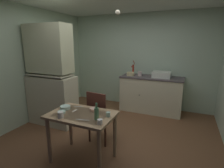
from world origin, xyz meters
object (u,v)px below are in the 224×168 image
Objects in this scene: sink_basin at (162,74)px; hand_pump at (133,69)px; glass_bottle at (97,113)px; serving_bowl_wide at (65,107)px; hutch_cabinet at (51,79)px; mixing_bowl_counter at (131,74)px; chair_far_side at (100,116)px; dining_table at (82,121)px; mug_tall at (108,114)px.

hand_pump is at bearing 176.57° from sink_basin.
sink_basin reaches higher than glass_bottle.
serving_bowl_wide is 0.68× the size of glass_bottle.
hutch_cabinet reaches higher than serving_bowl_wide.
sink_basin reaches higher than mixing_bowl_counter.
hutch_cabinet is 1.85m from glass_bottle.
sink_basin is 2.08m from chair_far_side.
chair_far_side is 4.05× the size of glass_bottle.
dining_table is at bearing -91.32° from chair_far_side.
sink_basin is 2.39m from mug_tall.
mixing_bowl_counter reaches higher than mug_tall.
mug_tall is (0.40, -2.29, -0.18)m from mixing_bowl_counter.
dining_table is at bearing -9.92° from serving_bowl_wide.
hutch_cabinet is at bearing 155.89° from mug_tall.
mug_tall is (0.37, -2.39, -0.30)m from hand_pump.
hand_pump is 0.16m from mixing_bowl_counter.
mug_tall is 0.28× the size of glass_bottle.
hand_pump is 1.91× the size of mixing_bowl_counter.
hand_pump is (-0.75, 0.05, 0.09)m from sink_basin.
hutch_cabinet is 5.50× the size of hand_pump.
glass_bottle is (0.26, -2.54, -0.24)m from hand_pump.
mixing_bowl_counter is (-0.79, -0.05, -0.03)m from sink_basin.
sink_basin is 2.16× the size of mixing_bowl_counter.
mixing_bowl_counter reaches higher than chair_far_side.
hand_pump reaches higher than glass_bottle.
mixing_bowl_counter is (1.31, 1.53, -0.04)m from hutch_cabinet.
hutch_cabinet reaches higher than hand_pump.
serving_bowl_wide is at bearing -179.66° from mug_tall.
serving_bowl_wide is (-0.34, -2.30, -0.18)m from mixing_bowl_counter.
hutch_cabinet is 2.11m from hand_pump.
sink_basin is (2.10, 1.58, -0.00)m from hutch_cabinet.
dining_table is at bearing -89.98° from mixing_bowl_counter.
hutch_cabinet is 13.40× the size of serving_bowl_wide.
dining_table is at bearing -90.83° from hand_pump.
hand_pump reaches higher than serving_bowl_wide.
glass_bottle reaches higher than chair_far_side.
glass_bottle is (-0.49, -2.49, -0.15)m from sink_basin.
sink_basin is at bearing 67.31° from chair_far_side.
hutch_cabinet reaches higher than chair_far_side.
hand_pump reaches higher than sink_basin.
hutch_cabinet is 4.87× the size of sink_basin.
chair_far_side is at bearing -11.97° from hutch_cabinet.
sink_basin is 1.13× the size of hand_pump.
glass_bottle is (-0.10, -0.15, 0.06)m from mug_tall.
mug_tall is (0.39, -0.49, 0.29)m from chair_far_side.
chair_far_side is 14.63× the size of mug_tall.
hand_pump is at bearing 89.17° from dining_table.
mixing_bowl_counter is at bearing 99.94° from mug_tall.
serving_bowl_wide is at bearing -38.51° from hutch_cabinet.
mixing_bowl_counter reaches higher than serving_bowl_wide.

